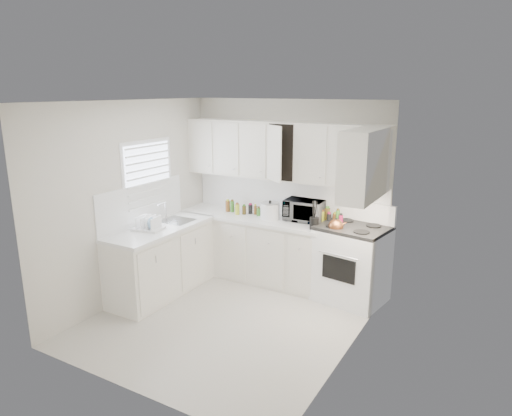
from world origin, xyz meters
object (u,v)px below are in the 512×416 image
Objects in this scene: tea_kettle at (336,225)px; dish_rack at (148,222)px; stove at (352,254)px; rice_cooker at (270,210)px; utensil_crock at (314,215)px; microwave at (305,208)px.

tea_kettle is 2.43m from dish_rack.
stove is at bearing 22.53° from tea_kettle.
rice_cooker is (-1.22, 0.01, 0.43)m from stove.
stove is 2.69m from dish_rack.
utensil_crock is (-0.48, -0.16, 0.49)m from stove.
dish_rack is (-2.18, -1.08, 0.00)m from tea_kettle.
utensil_crock reaches higher than stove.
rice_cooker is at bearing 167.24° from utensil_crock.
dish_rack is at bearing -127.63° from rice_cooker.
tea_kettle is at bearing -129.66° from stove.
dish_rack is at bearing -143.59° from stove.
rice_cooker is (-0.46, -0.16, -0.05)m from microwave.
dish_rack is at bearing -172.77° from tea_kettle.
tea_kettle is 0.60× the size of utensil_crock.
microwave is 0.49m from rice_cooker.
microwave is 2.01× the size of rice_cooker.
microwave reaches higher than tea_kettle.
utensil_crock is at bearing -153.09° from stove.
rice_cooker is at bearing 36.47° from dish_rack.
dish_rack is at bearing -150.10° from utensil_crock.
tea_kettle is at bearing -0.50° from utensil_crock.
tea_kettle is 0.67m from microwave.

